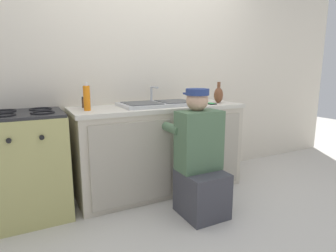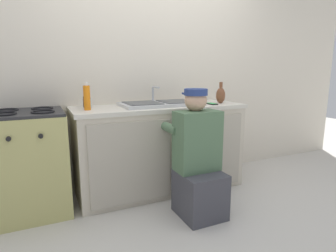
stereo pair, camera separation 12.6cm
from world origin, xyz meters
TOP-DOWN VIEW (x-y plane):
  - ground_plane at (0.00, 0.00)m, footprint 12.00×12.00m
  - back_wall at (0.00, 0.65)m, footprint 6.00×0.10m
  - counter_cabinet at (0.00, 0.29)m, footprint 1.73×0.62m
  - countertop at (0.00, 0.30)m, footprint 1.77×0.62m
  - sink_double_basin at (0.00, 0.30)m, footprint 0.80×0.44m
  - stove_range at (-1.25, 0.30)m, footprint 0.62×0.62m
  - plumber_person at (0.08, -0.34)m, footprint 0.42×0.61m
  - spice_bottle_pepper at (-0.72, 0.47)m, footprint 0.04×0.04m
  - soap_bottle_orange at (-0.73, 0.26)m, footprint 0.06×0.06m
  - vase_decorative at (0.68, 0.20)m, footprint 0.10×0.10m
  - cell_phone at (0.54, 0.16)m, footprint 0.07×0.14m
  - water_glass at (-0.71, 0.37)m, footprint 0.06×0.06m

SIDE VIEW (x-z plane):
  - ground_plane at x=0.00m, z-range 0.00..0.00m
  - counter_cabinet at x=0.00m, z-range 0.00..0.86m
  - stove_range at x=-1.25m, z-range 0.00..0.92m
  - plumber_person at x=0.08m, z-range -0.09..1.01m
  - countertop at x=0.00m, z-range 0.86..0.90m
  - cell_phone at x=0.54m, z-range 0.90..0.92m
  - sink_double_basin at x=0.00m, z-range 0.83..1.02m
  - water_glass at x=-0.71m, z-range 0.90..1.00m
  - spice_bottle_pepper at x=-0.72m, z-range 0.90..1.01m
  - vase_decorative at x=0.68m, z-range 0.88..1.11m
  - soap_bottle_orange at x=-0.73m, z-range 0.89..1.14m
  - back_wall at x=0.00m, z-range 0.00..2.50m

